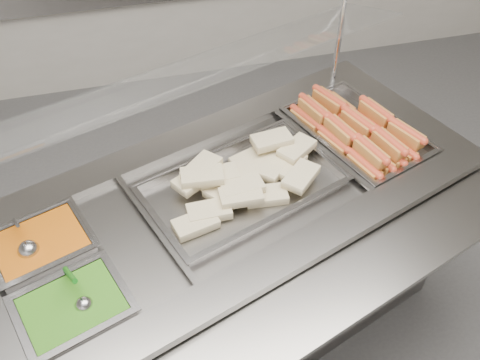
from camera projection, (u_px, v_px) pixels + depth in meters
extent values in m
cube|color=slate|center=(230.00, 268.00, 2.13)|extent=(1.85, 1.24, 0.83)
cube|color=gray|center=(288.00, 256.00, 1.63)|extent=(1.72, 0.71, 0.03)
cube|color=gray|center=(181.00, 141.00, 2.03)|extent=(1.72, 0.71, 0.03)
cube|color=gray|center=(400.00, 111.00, 2.16)|extent=(0.30, 0.55, 0.03)
cube|color=black|center=(229.00, 214.00, 1.91)|extent=(1.63, 1.02, 0.02)
cube|color=gray|center=(320.00, 147.00, 1.99)|extent=(0.20, 0.52, 0.01)
cube|color=gray|center=(154.00, 226.00, 1.71)|extent=(0.20, 0.52, 0.01)
cube|color=gray|center=(320.00, 299.00, 1.56)|extent=(1.69, 0.79, 0.02)
cylinder|color=slate|center=(458.00, 182.00, 1.95)|extent=(0.10, 0.24, 0.02)
cylinder|color=silver|center=(339.00, 36.00, 2.16)|extent=(0.02, 0.02, 0.42)
cube|color=silver|center=(193.00, 73.00, 1.69)|extent=(1.57, 0.78, 0.08)
cube|color=#B4380A|center=(42.00, 249.00, 1.68)|extent=(0.32, 0.29, 0.08)
cube|color=#196B10|center=(75.00, 312.00, 1.52)|extent=(0.32, 0.29, 0.08)
cube|color=#9D5621|center=(364.00, 168.00, 1.93)|extent=(0.09, 0.15, 0.05)
cylinder|color=red|center=(365.00, 164.00, 1.91)|extent=(0.07, 0.16, 0.03)
cube|color=#9D5621|center=(333.00, 144.00, 2.03)|extent=(0.09, 0.15, 0.05)
cylinder|color=red|center=(334.00, 139.00, 2.01)|extent=(0.08, 0.16, 0.03)
cube|color=#9D5621|center=(306.00, 122.00, 2.12)|extent=(0.10, 0.15, 0.05)
cylinder|color=red|center=(306.00, 117.00, 2.11)|extent=(0.08, 0.16, 0.03)
cube|color=#9D5621|center=(376.00, 162.00, 1.95)|extent=(0.10, 0.15, 0.05)
cylinder|color=red|center=(377.00, 158.00, 1.93)|extent=(0.08, 0.16, 0.03)
cube|color=#9D5621|center=(345.00, 138.00, 2.05)|extent=(0.09, 0.15, 0.05)
cylinder|color=red|center=(346.00, 134.00, 2.03)|extent=(0.08, 0.16, 0.03)
cube|color=#9D5621|center=(317.00, 116.00, 2.15)|extent=(0.09, 0.15, 0.05)
cylinder|color=red|center=(318.00, 112.00, 2.13)|extent=(0.08, 0.16, 0.03)
cube|color=#9D5621|center=(388.00, 156.00, 1.97)|extent=(0.09, 0.15, 0.05)
cylinder|color=red|center=(389.00, 152.00, 1.96)|extent=(0.08, 0.16, 0.03)
cube|color=#9D5621|center=(357.00, 132.00, 2.07)|extent=(0.09, 0.15, 0.05)
cylinder|color=red|center=(357.00, 128.00, 2.06)|extent=(0.08, 0.16, 0.03)
cube|color=#9D5621|center=(328.00, 111.00, 2.17)|extent=(0.09, 0.15, 0.05)
cylinder|color=red|center=(329.00, 107.00, 2.16)|extent=(0.08, 0.16, 0.03)
cube|color=#9D5621|center=(399.00, 150.00, 2.00)|extent=(0.09, 0.15, 0.05)
cylinder|color=red|center=(400.00, 146.00, 1.98)|extent=(0.08, 0.16, 0.03)
cube|color=#9D5621|center=(368.00, 127.00, 2.10)|extent=(0.10, 0.15, 0.05)
cylinder|color=red|center=(369.00, 123.00, 2.08)|extent=(0.08, 0.16, 0.03)
cube|color=#9D5621|center=(339.00, 106.00, 2.19)|extent=(0.09, 0.15, 0.05)
cylinder|color=red|center=(340.00, 102.00, 2.18)|extent=(0.08, 0.16, 0.03)
cube|color=#9D5621|center=(371.00, 153.00, 1.91)|extent=(0.09, 0.15, 0.05)
cylinder|color=red|center=(372.00, 149.00, 1.89)|extent=(0.07, 0.16, 0.03)
cube|color=#9D5621|center=(340.00, 131.00, 2.00)|extent=(0.09, 0.15, 0.05)
cylinder|color=red|center=(341.00, 126.00, 1.99)|extent=(0.07, 0.16, 0.03)
cube|color=#9D5621|center=(314.00, 110.00, 2.09)|extent=(0.09, 0.15, 0.05)
cylinder|color=red|center=(314.00, 106.00, 2.08)|extent=(0.08, 0.16, 0.03)
cube|color=#9D5621|center=(389.00, 145.00, 1.94)|extent=(0.09, 0.15, 0.05)
cylinder|color=red|center=(390.00, 140.00, 1.93)|extent=(0.07, 0.16, 0.03)
cube|color=#9D5621|center=(358.00, 123.00, 2.03)|extent=(0.09, 0.15, 0.05)
cylinder|color=red|center=(358.00, 119.00, 2.02)|extent=(0.08, 0.16, 0.03)
cube|color=#9D5621|center=(329.00, 101.00, 2.14)|extent=(0.10, 0.15, 0.05)
cylinder|color=red|center=(329.00, 97.00, 2.12)|extent=(0.09, 0.16, 0.03)
cube|color=#9D5621|center=(406.00, 135.00, 1.98)|extent=(0.10, 0.15, 0.05)
cylinder|color=red|center=(407.00, 130.00, 1.97)|extent=(0.09, 0.16, 0.03)
cube|color=#9D5621|center=(376.00, 113.00, 2.08)|extent=(0.09, 0.15, 0.05)
cylinder|color=red|center=(376.00, 109.00, 2.07)|extent=(0.08, 0.16, 0.03)
cube|color=tan|center=(209.00, 211.00, 1.76)|extent=(0.14, 0.08, 0.03)
cube|color=tan|center=(273.00, 166.00, 1.91)|extent=(0.16, 0.16, 0.03)
cube|color=tan|center=(287.00, 164.00, 1.92)|extent=(0.16, 0.15, 0.03)
cube|color=tan|center=(251.00, 159.00, 1.94)|extent=(0.16, 0.13, 0.03)
cube|color=tan|center=(224.00, 187.00, 1.84)|extent=(0.16, 0.15, 0.03)
cube|color=tan|center=(266.00, 195.00, 1.82)|extent=(0.15, 0.09, 0.03)
cube|color=tan|center=(196.00, 224.00, 1.72)|extent=(0.16, 0.11, 0.03)
cube|color=tan|center=(251.00, 166.00, 1.92)|extent=(0.16, 0.15, 0.03)
cube|color=tan|center=(194.00, 179.00, 1.83)|extent=(0.16, 0.14, 0.03)
cube|color=tan|center=(297.00, 149.00, 1.94)|extent=(0.16, 0.15, 0.03)
cube|color=tan|center=(241.00, 196.00, 1.77)|extent=(0.15, 0.09, 0.03)
cube|color=tan|center=(242.00, 187.00, 1.80)|extent=(0.15, 0.09, 0.03)
cube|color=tan|center=(218.00, 176.00, 1.84)|extent=(0.15, 0.09, 0.03)
cube|color=tan|center=(301.00, 176.00, 1.84)|extent=(0.16, 0.16, 0.03)
cube|color=tan|center=(272.00, 140.00, 1.94)|extent=(0.15, 0.10, 0.03)
cube|color=tan|center=(202.00, 168.00, 1.82)|extent=(0.16, 0.16, 0.03)
cube|color=tan|center=(202.00, 176.00, 1.80)|extent=(0.15, 0.09, 0.03)
sphere|color=#A0A0A5|center=(29.00, 250.00, 1.63)|extent=(0.07, 0.07, 0.07)
cylinder|color=#A0A0A5|center=(16.00, 223.00, 1.63)|extent=(0.06, 0.14, 0.11)
sphere|color=#A0A0A5|center=(84.00, 305.00, 1.49)|extent=(0.05, 0.05, 0.05)
cylinder|color=#126813|center=(70.00, 275.00, 1.50)|extent=(0.06, 0.13, 0.10)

